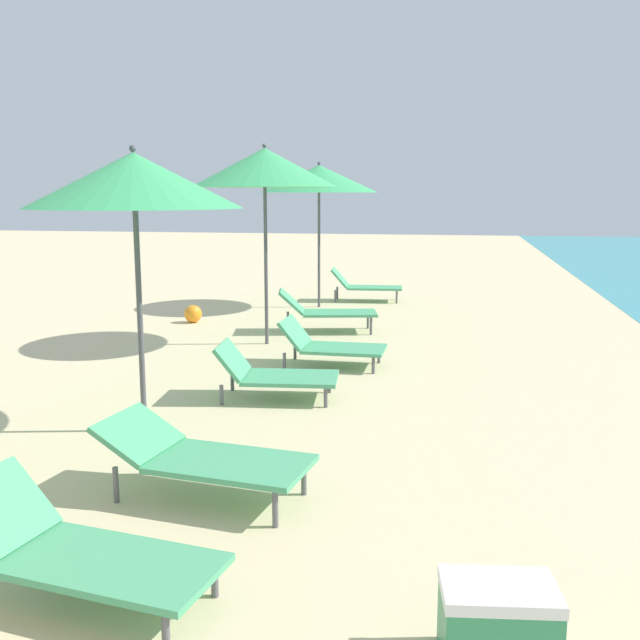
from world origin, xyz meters
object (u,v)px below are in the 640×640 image
at_px(cooler_box, 498,623).
at_px(beach_ball, 193,314).
at_px(lounger_second_shoreside, 78,549).
at_px(lounger_third_shoreside, 273,373).
at_px(lounger_third_inland, 203,456).
at_px(umbrella_farthest, 319,179).
at_px(umbrella_third, 134,181).
at_px(lounger_fourth_shoreside, 325,310).
at_px(lounger_farthest_shoreside, 364,285).
at_px(umbrella_fourth, 265,168).
at_px(lounger_fourth_inland, 330,344).

height_order(cooler_box, beach_ball, cooler_box).
xyz_separation_m(lounger_second_shoreside, beach_ball, (-2.38, 8.03, -0.13)).
bearing_deg(lounger_third_shoreside, lounger_third_inland, -92.92).
bearing_deg(umbrella_farthest, umbrella_third, -91.39).
relative_size(lounger_fourth_shoreside, lounger_farthest_shoreside, 1.11).
bearing_deg(cooler_box, umbrella_third, 136.85).
height_order(lounger_farthest_shoreside, beach_ball, lounger_farthest_shoreside).
bearing_deg(lounger_third_inland, umbrella_farthest, 103.36).
bearing_deg(cooler_box, lounger_fourth_shoreside, 105.95).
bearing_deg(umbrella_farthest, lounger_fourth_shoreside, -76.90).
bearing_deg(umbrella_fourth, lounger_third_inland, -79.85).
distance_m(umbrella_fourth, umbrella_farthest, 3.49).
xyz_separation_m(lounger_second_shoreside, lounger_third_inland, (0.21, 1.35, 0.03)).
bearing_deg(lounger_second_shoreside, lounger_farthest_shoreside, 98.43).
height_order(umbrella_third, lounger_fourth_inland, umbrella_third).
relative_size(lounger_third_shoreside, umbrella_farthest, 0.48).
relative_size(lounger_second_shoreside, lounger_fourth_shoreside, 0.96).
bearing_deg(lounger_third_shoreside, lounger_fourth_inland, 72.14).
distance_m(lounger_third_inland, cooler_box, 2.45).
distance_m(lounger_third_shoreside, beach_ball, 4.83).
bearing_deg(beach_ball, lounger_fourth_inland, -43.39).
distance_m(lounger_second_shoreside, lounger_fourth_shoreside, 7.64).
bearing_deg(umbrella_third, lounger_second_shoreside, -72.73).
bearing_deg(lounger_fourth_shoreside, beach_ball, 158.29).
height_order(lounger_second_shoreside, cooler_box, lounger_second_shoreside).
relative_size(umbrella_third, umbrella_farthest, 0.94).
xyz_separation_m(lounger_farthest_shoreside, beach_ball, (-2.48, -2.97, -0.17)).
bearing_deg(cooler_box, lounger_third_inland, 142.50).
relative_size(lounger_second_shoreside, umbrella_fourth, 0.55).
distance_m(lounger_third_inland, lounger_farthest_shoreside, 9.66).
bearing_deg(beach_ball, cooler_box, -61.01).
height_order(lounger_second_shoreside, umbrella_third, umbrella_third).
bearing_deg(lounger_third_shoreside, beach_ball, 114.31).
height_order(lounger_second_shoreside, umbrella_fourth, umbrella_fourth).
relative_size(umbrella_farthest, cooler_box, 4.78).
relative_size(umbrella_third, lounger_third_shoreside, 1.94).
bearing_deg(lounger_farthest_shoreside, lounger_fourth_inland, -91.79).
distance_m(lounger_third_shoreside, lounger_third_inland, 2.53).
relative_size(lounger_third_shoreside, lounger_fourth_inland, 1.02).
xyz_separation_m(umbrella_fourth, lounger_fourth_shoreside, (0.66, 1.06, -2.12)).
bearing_deg(umbrella_farthest, cooler_box, -74.72).
bearing_deg(lounger_third_inland, cooler_box, -29.70).
xyz_separation_m(umbrella_third, cooler_box, (2.97, -2.79, -2.03)).
relative_size(umbrella_fourth, lounger_fourth_shoreside, 1.75).
distance_m(lounger_third_shoreside, lounger_farthest_shoreside, 7.13).
height_order(umbrella_third, lounger_third_inland, umbrella_third).
bearing_deg(cooler_box, lounger_farthest_shoreside, 100.43).
bearing_deg(umbrella_fourth, lounger_second_shoreside, -83.68).
height_order(lounger_third_inland, cooler_box, lounger_third_inland).
bearing_deg(umbrella_third, cooler_box, -43.15).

